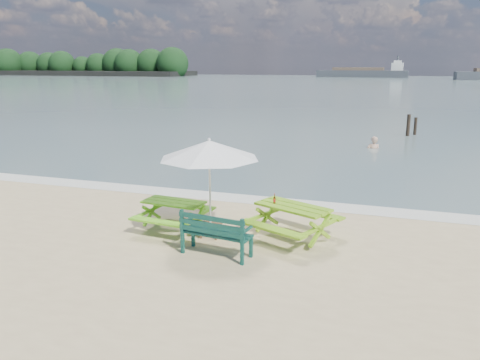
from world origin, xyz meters
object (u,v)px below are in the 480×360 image
(beer_bottle, at_px, (274,200))
(side_table, at_px, (211,230))
(picnic_table_right, at_px, (292,223))
(picnic_table_left, at_px, (174,216))
(park_bench, at_px, (217,242))
(swimmer, at_px, (373,155))
(patio_umbrella, at_px, (209,150))

(beer_bottle, bearing_deg, side_table, -161.16)
(picnic_table_right, relative_size, beer_bottle, 10.22)
(beer_bottle, bearing_deg, picnic_table_left, -173.30)
(park_bench, distance_m, swimmer, 14.81)
(picnic_table_left, relative_size, patio_umbrella, 0.72)
(picnic_table_left, relative_size, swimmer, 0.99)
(patio_umbrella, bearing_deg, park_bench, -61.78)
(picnic_table_right, xyz_separation_m, park_bench, (-1.33, -1.42, -0.10))
(swimmer, bearing_deg, park_bench, -99.94)
(picnic_table_left, xyz_separation_m, patio_umbrella, (1.04, -0.19, 1.74))
(picnic_table_right, xyz_separation_m, swimmer, (1.22, 13.15, -0.73))
(picnic_table_right, height_order, side_table, picnic_table_right)
(picnic_table_left, distance_m, swimmer, 14.03)
(picnic_table_right, bearing_deg, picnic_table_left, -175.29)
(park_bench, xyz_separation_m, swimmer, (2.55, 14.57, -0.63))
(picnic_table_right, xyz_separation_m, side_table, (-1.86, -0.43, -0.23))
(park_bench, height_order, side_table, park_bench)
(side_table, relative_size, patio_umbrella, 0.20)
(patio_umbrella, xyz_separation_m, swimmer, (3.08, 13.58, -2.42))
(picnic_table_left, height_order, beer_bottle, beer_bottle)
(picnic_table_right, relative_size, side_table, 4.80)
(park_bench, xyz_separation_m, patio_umbrella, (-0.53, 0.99, 1.79))
(park_bench, relative_size, swimmer, 0.86)
(picnic_table_left, bearing_deg, swimmer, 72.89)
(side_table, bearing_deg, patio_umbrella, 0.00)
(picnic_table_left, height_order, picnic_table_right, picnic_table_right)
(picnic_table_right, relative_size, park_bench, 1.52)
(swimmer, bearing_deg, picnic_table_right, -95.30)
(side_table, bearing_deg, park_bench, -61.78)
(side_table, relative_size, beer_bottle, 2.13)
(side_table, height_order, swimmer, swimmer)
(picnic_table_right, bearing_deg, side_table, -166.92)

